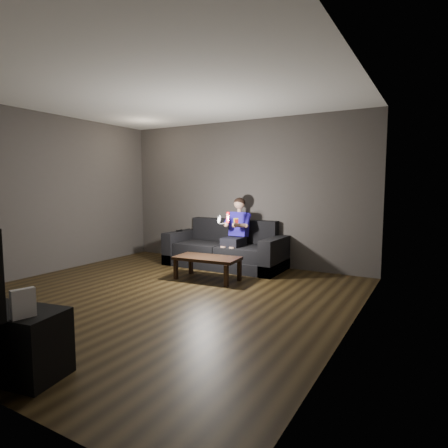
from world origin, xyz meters
The scene contains 12 objects.
floor centered at (0.00, 0.00, 0.00)m, with size 5.00×5.00×0.00m, color black.
back_wall centered at (0.00, 2.50, 1.35)m, with size 5.00×0.04×2.70m, color #3F3B37.
left_wall centered at (-2.50, 0.00, 1.35)m, with size 0.04×5.00×2.70m, color #3F3B37.
right_wall centered at (2.50, 0.00, 1.35)m, with size 0.04×5.00×2.70m, color #3F3B37.
ceiling centered at (0.00, 0.00, 2.70)m, with size 5.00×5.00×0.02m, color silver.
sofa centered at (-0.13, 2.09, 0.28)m, with size 2.20×0.95×0.85m.
child centered at (0.12, 2.03, 0.74)m, with size 0.49×0.60×1.20m.
wii_remote_red centered at (0.22, 1.57, 0.96)m, with size 0.05×0.07×0.19m.
nunchuk_white centered at (0.04, 1.58, 0.92)m, with size 0.08×0.10×0.15m.
wii_remote_black centered at (-1.12, 2.01, 0.62)m, with size 0.04×0.16×0.03m.
coffee_table centered at (0.12, 1.07, 0.32)m, with size 1.06×0.60×0.37m.
wii_console centered at (0.66, -2.27, 0.64)m, with size 0.05×0.17×0.22m, color white.
Camera 1 is at (3.25, -3.83, 1.49)m, focal length 30.00 mm.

